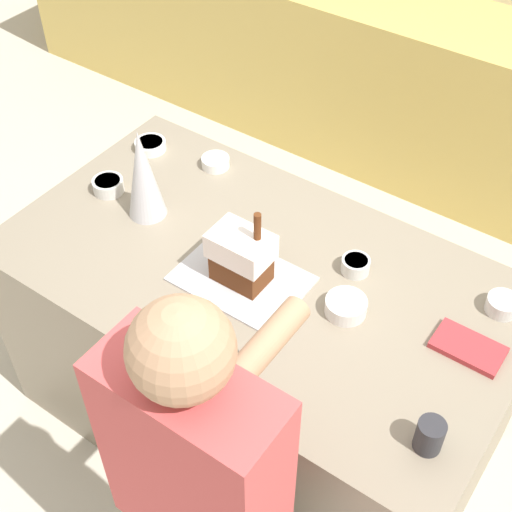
# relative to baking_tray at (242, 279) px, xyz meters

# --- Properties ---
(ground_plane) EXTENTS (12.00, 12.00, 0.00)m
(ground_plane) POSITION_rel_baking_tray_xyz_m (0.02, 0.07, -0.90)
(ground_plane) COLOR beige
(back_cabinet_block) EXTENTS (6.00, 0.60, 0.95)m
(back_cabinet_block) POSITION_rel_baking_tray_xyz_m (0.02, 2.00, -0.42)
(back_cabinet_block) COLOR #DBBC60
(back_cabinet_block) RESTS_ON ground_plane
(kitchen_island) EXTENTS (1.77, 0.99, 0.90)m
(kitchen_island) POSITION_rel_baking_tray_xyz_m (0.02, 0.07, -0.45)
(kitchen_island) COLOR gray
(kitchen_island) RESTS_ON ground_plane
(baking_tray) EXTENTS (0.42, 0.30, 0.01)m
(baking_tray) POSITION_rel_baking_tray_xyz_m (0.00, 0.00, 0.00)
(baking_tray) COLOR silver
(baking_tray) RESTS_ON kitchen_island
(gingerbread_house) EXTENTS (0.20, 0.14, 0.29)m
(gingerbread_house) POSITION_rel_baking_tray_xyz_m (0.00, 0.00, 0.11)
(gingerbread_house) COLOR #5B2D14
(gingerbread_house) RESTS_ON baking_tray
(decorative_tree) EXTENTS (0.14, 0.14, 0.35)m
(decorative_tree) POSITION_rel_baking_tray_xyz_m (-0.47, 0.08, 0.17)
(decorative_tree) COLOR silver
(decorative_tree) RESTS_ON kitchen_island
(candy_bowl_near_tray_right) EXTENTS (0.10, 0.10, 0.05)m
(candy_bowl_near_tray_right) POSITION_rel_baking_tray_xyz_m (0.75, 0.36, 0.02)
(candy_bowl_near_tray_right) COLOR silver
(candy_bowl_near_tray_right) RESTS_ON kitchen_island
(candy_bowl_far_left) EXTENTS (0.13, 0.13, 0.05)m
(candy_bowl_far_left) POSITION_rel_baking_tray_xyz_m (0.35, 0.08, 0.02)
(candy_bowl_far_left) COLOR white
(candy_bowl_far_left) RESTS_ON kitchen_island
(candy_bowl_behind_tray) EXTENTS (0.11, 0.11, 0.04)m
(candy_bowl_behind_tray) POSITION_rel_baking_tray_xyz_m (-0.44, 0.43, 0.02)
(candy_bowl_behind_tray) COLOR white
(candy_bowl_behind_tray) RESTS_ON kitchen_island
(candy_bowl_near_tray_left) EXTENTS (0.10, 0.10, 0.05)m
(candy_bowl_near_tray_left) POSITION_rel_baking_tray_xyz_m (0.29, 0.25, 0.02)
(candy_bowl_near_tray_left) COLOR silver
(candy_bowl_near_tray_left) RESTS_ON kitchen_island
(candy_bowl_far_right) EXTENTS (0.12, 0.12, 0.05)m
(candy_bowl_far_right) POSITION_rel_baking_tray_xyz_m (-0.68, 0.08, 0.02)
(candy_bowl_far_right) COLOR silver
(candy_bowl_far_right) RESTS_ON kitchen_island
(candy_bowl_beside_tree) EXTENTS (0.12, 0.12, 0.04)m
(candy_bowl_beside_tree) POSITION_rel_baking_tray_xyz_m (-0.72, 0.37, 0.02)
(candy_bowl_beside_tree) COLOR white
(candy_bowl_beside_tree) RESTS_ON kitchen_island
(cookbook) EXTENTS (0.21, 0.12, 0.02)m
(cookbook) POSITION_rel_baking_tray_xyz_m (0.73, 0.16, 0.01)
(cookbook) COLOR #B23338
(cookbook) RESTS_ON kitchen_island
(mug) EXTENTS (0.08, 0.08, 0.10)m
(mug) POSITION_rel_baking_tray_xyz_m (0.77, -0.21, 0.05)
(mug) COLOR #2D2D33
(mug) RESTS_ON kitchen_island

